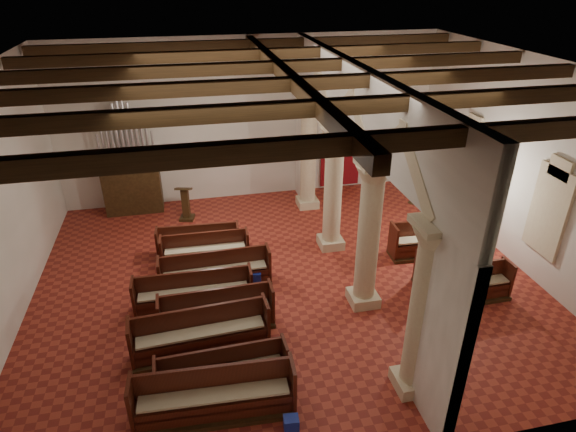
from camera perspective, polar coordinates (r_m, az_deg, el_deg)
The scene contains 29 objects.
floor at distance 14.09m, azimuth -0.24°, elevation -7.48°, with size 14.00×14.00×0.00m, color #993121.
ceiling at distance 11.71m, azimuth -0.30°, elevation 17.29°, with size 14.00×14.00×0.00m, color black.
wall_back at distance 18.16m, azimuth -4.33°, elevation 11.26°, with size 14.00×0.02×6.00m, color white.
wall_front at distance 7.72m, azimuth 9.44°, elevation -14.25°, with size 14.00×0.02×6.00m, color white.
wall_right at distance 15.54m, azimuth 25.99°, elevation 5.61°, with size 0.02×12.00×6.00m, color white.
ceiling_beams at distance 11.74m, azimuth -0.30°, elevation 16.42°, with size 13.80×11.80×0.30m, color #3F2A14, non-canonical shape.
arcade at distance 12.85m, azimuth 7.65°, elevation 6.70°, with size 0.90×11.90×6.00m.
window_right_a at distance 14.78m, azimuth 28.62°, elevation 0.50°, with size 0.03×1.00×2.20m, color #34755F.
window_right_b at distance 17.68m, azimuth 20.74°, elevation 6.31°, with size 0.03×1.00×2.20m, color #34755F.
window_back at distance 19.68m, azimuth 10.52°, elevation 9.73°, with size 1.00×0.03×2.20m, color #34755F.
pipe_organ at distance 18.19m, azimuth -18.11°, elevation 4.50°, with size 2.10×0.85×4.40m.
lectern at distance 17.37m, azimuth -12.01°, elevation 1.23°, with size 0.62×0.65×1.33m.
dossal_curtain at distance 19.45m, azimuth 6.21°, elevation 6.59°, with size 1.80×0.07×2.17m.
processional_banner at distance 18.71m, azimuth 14.85°, elevation 3.77°, with size 0.57×0.73×2.52m.
hymnal_box_a at distance 10.11m, azimuth 0.37°, elevation -23.36°, with size 0.29×0.24×0.29m, color navy.
hymnal_box_b at distance 11.91m, azimuth -5.90°, elevation -13.83°, with size 0.30×0.24×0.30m, color navy.
hymnal_box_c at distance 13.72m, azimuth -3.94°, elevation -7.24°, with size 0.35×0.28×0.35m, color navy.
tube_heater_b at distance 11.39m, azimuth -3.63°, elevation -16.67°, with size 0.09×0.09×0.91m, color white.
nave_pew_0 at distance 10.39m, azimuth -8.65°, elevation -20.90°, with size 3.25×0.92×1.14m.
nave_pew_1 at distance 10.89m, azimuth -7.69°, elevation -18.30°, with size 2.81×0.75×0.98m.
nave_pew_2 at distance 11.74m, azimuth -10.21°, elevation -14.09°, with size 3.21×0.94×1.14m.
nave_pew_3 at distance 12.32m, azimuth -8.37°, elevation -11.71°, with size 2.82×0.77×1.07m.
nave_pew_4 at distance 13.06m, azimuth -11.04°, elevation -9.41°, with size 3.09×0.75×1.04m.
nave_pew_5 at distance 13.75m, azimuth -8.55°, elevation -7.04°, with size 3.10×0.75×1.07m.
nave_pew_6 at distance 14.85m, azimuth -9.73°, elevation -4.41°, with size 2.64×0.72×0.98m.
nave_pew_7 at distance 15.33m, azimuth -10.53°, elevation -3.40°, with size 2.58×0.79×0.96m.
aisle_pew_0 at distance 14.13m, azimuth 21.55°, elevation -7.85°, with size 1.76×0.73×1.04m.
aisle_pew_1 at distance 14.49m, azimuth 18.38°, elevation -6.28°, with size 1.85×0.76×1.06m.
aisle_pew_2 at distance 15.54m, azimuth 15.62°, elevation -3.27°, with size 2.04×0.85×1.14m.
Camera 1 is at (-2.41, -11.26, 8.11)m, focal length 30.00 mm.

